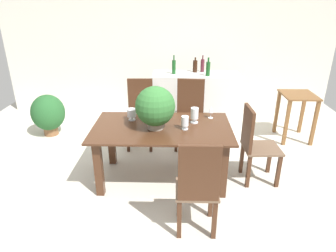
# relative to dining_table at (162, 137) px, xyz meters

# --- Properties ---
(ground_plane) EXTENTS (7.04, 7.04, 0.00)m
(ground_plane) POSITION_rel_dining_table_xyz_m (0.00, -0.04, -0.59)
(ground_plane) COLOR beige
(back_wall) EXTENTS (6.40, 0.10, 2.60)m
(back_wall) POSITION_rel_dining_table_xyz_m (0.00, 2.56, 0.71)
(back_wall) COLOR beige
(back_wall) RESTS_ON ground
(dining_table) EXTENTS (1.71, 1.00, 0.74)m
(dining_table) POSITION_rel_dining_table_xyz_m (0.00, 0.00, 0.00)
(dining_table) COLOR #422616
(dining_table) RESTS_ON ground
(chair_far_left) EXTENTS (0.43, 0.43, 1.06)m
(chair_far_left) POSITION_rel_dining_table_xyz_m (-0.39, 1.01, -0.02)
(chair_far_left) COLOR #422616
(chair_far_left) RESTS_ON ground
(chair_far_right) EXTENTS (0.49, 0.46, 1.06)m
(chair_far_right) POSITION_rel_dining_table_xyz_m (0.39, 1.01, -0.01)
(chair_far_right) COLOR #422616
(chair_far_right) RESTS_ON ground
(chair_foot_end) EXTENTS (0.47, 0.44, 1.00)m
(chair_foot_end) POSITION_rel_dining_table_xyz_m (1.16, -0.00, -0.05)
(chair_foot_end) COLOR #422616
(chair_foot_end) RESTS_ON ground
(chair_near_right) EXTENTS (0.42, 0.40, 1.04)m
(chair_near_right) POSITION_rel_dining_table_xyz_m (0.39, -1.00, -0.03)
(chair_near_right) COLOR #422616
(chair_near_right) RESTS_ON ground
(flower_centerpiece) EXTENTS (0.48, 0.48, 0.52)m
(flower_centerpiece) POSITION_rel_dining_table_xyz_m (-0.07, -0.05, 0.42)
(flower_centerpiece) COLOR gray
(flower_centerpiece) RESTS_ON dining_table
(crystal_vase_left) EXTENTS (0.12, 0.12, 0.15)m
(crystal_vase_left) POSITION_rel_dining_table_xyz_m (-0.40, 0.21, 0.24)
(crystal_vase_left) COLOR silver
(crystal_vase_left) RESTS_ON dining_table
(crystal_vase_center_near) EXTENTS (0.10, 0.10, 0.20)m
(crystal_vase_center_near) POSITION_rel_dining_table_xyz_m (0.41, 0.14, 0.26)
(crystal_vase_center_near) COLOR silver
(crystal_vase_center_near) RESTS_ON dining_table
(crystal_vase_right) EXTENTS (0.09, 0.09, 0.17)m
(crystal_vase_right) POSITION_rel_dining_table_xyz_m (0.28, -0.07, 0.24)
(crystal_vase_right) COLOR silver
(crystal_vase_right) RESTS_ON dining_table
(wine_glass) EXTENTS (0.06, 0.06, 0.16)m
(wine_glass) POSITION_rel_dining_table_xyz_m (0.63, 0.31, 0.26)
(wine_glass) COLOR silver
(wine_glass) RESTS_ON dining_table
(kitchen_counter) EXTENTS (1.51, 0.56, 0.99)m
(kitchen_counter) POSITION_rel_dining_table_xyz_m (0.52, 1.73, -0.10)
(kitchen_counter) COLOR silver
(kitchen_counter) RESTS_ON ground
(wine_bottle_clear) EXTENTS (0.08, 0.08, 0.26)m
(wine_bottle_clear) POSITION_rel_dining_table_xyz_m (0.50, 1.85, 0.51)
(wine_bottle_clear) COLOR black
(wine_bottle_clear) RESTS_ON kitchen_counter
(wine_bottle_green) EXTENTS (0.07, 0.07, 0.29)m
(wine_bottle_green) POSITION_rel_dining_table_xyz_m (0.63, 1.88, 0.51)
(wine_bottle_green) COLOR #511E28
(wine_bottle_green) RESTS_ON kitchen_counter
(wine_bottle_tall) EXTENTS (0.06, 0.06, 0.32)m
(wine_bottle_tall) POSITION_rel_dining_table_xyz_m (0.13, 1.71, 0.52)
(wine_bottle_tall) COLOR #194C1E
(wine_bottle_tall) RESTS_ON kitchen_counter
(wine_bottle_dark) EXTENTS (0.07, 0.07, 0.31)m
(wine_bottle_dark) POSITION_rel_dining_table_xyz_m (0.70, 1.58, 0.52)
(wine_bottle_dark) COLOR #194C1E
(wine_bottle_dark) RESTS_ON kitchen_counter
(side_table) EXTENTS (0.52, 0.58, 0.78)m
(side_table) POSITION_rel_dining_table_xyz_m (2.15, 1.27, -0.02)
(side_table) COLOR brown
(side_table) RESTS_ON ground
(potted_plant_floor) EXTENTS (0.56, 0.56, 0.72)m
(potted_plant_floor) POSITION_rel_dining_table_xyz_m (-2.00, 1.32, -0.20)
(potted_plant_floor) COLOR brown
(potted_plant_floor) RESTS_ON ground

